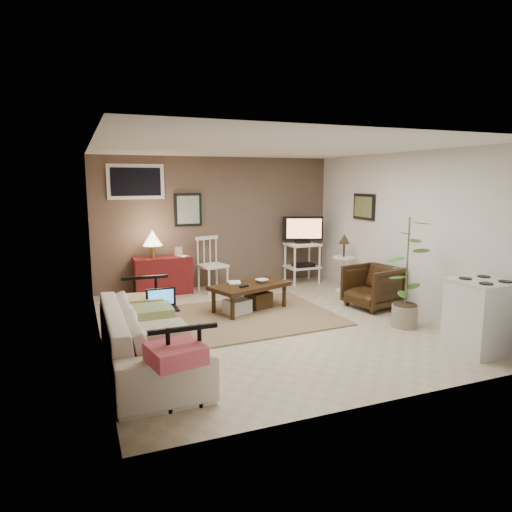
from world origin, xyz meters
name	(u,v)px	position (x,y,z in m)	size (l,w,h in m)	color
floor	(270,323)	(0.00, 0.00, 0.00)	(5.00, 5.00, 0.00)	#C1B293
art_back	(188,210)	(-0.55, 2.48, 1.45)	(0.50, 0.03, 0.60)	black
art_right	(364,207)	(2.23, 1.05, 1.52)	(0.03, 0.60, 0.45)	black
window	(136,182)	(-1.45, 2.48, 1.95)	(0.96, 0.03, 0.60)	white
rug	(247,317)	(-0.21, 0.37, 0.01)	(2.47, 1.98, 0.02)	#8E7352
coffee_table	(249,295)	(-0.07, 0.65, 0.25)	(1.32, 0.97, 0.45)	#321C0D
sofa	(149,326)	(-1.80, -0.87, 0.44)	(2.26, 0.66, 0.88)	white
sofa_pillows	(158,323)	(-1.75, -1.13, 0.54)	(0.43, 2.15, 0.15)	beige
sofa_end_rails	(161,330)	(-1.67, -0.87, 0.38)	(0.61, 2.26, 0.76)	black
laptop	(162,303)	(-1.58, -0.48, 0.57)	(0.35, 0.25, 0.24)	black
red_console	(162,272)	(-1.10, 2.24, 0.39)	(0.98, 0.44, 1.13)	maroon
spindle_chair	(212,266)	(-0.22, 2.12, 0.46)	(0.54, 0.54, 0.98)	white
tv_stand	(303,248)	(1.60, 2.11, 0.68)	(0.74, 0.50, 1.29)	white
side_table	(344,256)	(1.95, 1.22, 0.64)	(0.39, 0.39, 1.04)	white
armchair	(373,285)	(1.80, 0.13, 0.37)	(0.71, 0.67, 0.73)	black
potted_plant	(407,268)	(1.63, -0.83, 0.81)	(0.38, 0.38, 1.52)	gray
stove	(482,316)	(1.86, -1.88, 0.43)	(0.66, 0.61, 0.86)	silver
bowl	(262,276)	(0.16, 0.70, 0.52)	(0.19, 0.05, 0.19)	#321C0D
book_table	(229,276)	(-0.34, 0.82, 0.55)	(0.18, 0.02, 0.24)	#321C0D
book_console	(180,251)	(-0.80, 2.12, 0.75)	(0.15, 0.02, 0.20)	#321C0D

